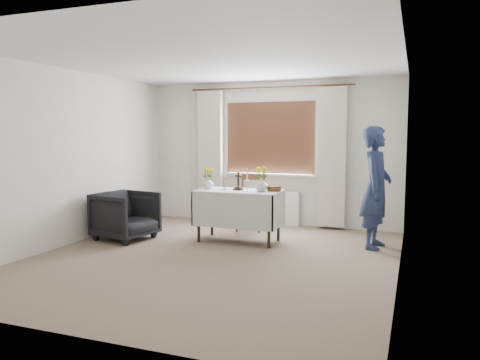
% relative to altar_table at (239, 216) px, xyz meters
% --- Properties ---
extents(ground, '(5.00, 5.00, 0.00)m').
position_rel_altar_table_xyz_m(ground, '(0.03, -1.02, -0.38)').
color(ground, gray).
rests_on(ground, ground).
extents(altar_table, '(1.24, 0.64, 0.76)m').
position_rel_altar_table_xyz_m(altar_table, '(0.00, 0.00, 0.00)').
color(altar_table, silver).
rests_on(altar_table, ground).
extents(wooden_chair, '(0.47, 0.47, 0.93)m').
position_rel_altar_table_xyz_m(wooden_chair, '(-0.11, 0.84, 0.09)').
color(wooden_chair, brown).
rests_on(wooden_chair, ground).
extents(armchair, '(0.92, 0.90, 0.73)m').
position_rel_altar_table_xyz_m(armchair, '(-1.65, -0.47, -0.02)').
color(armchair, black).
rests_on(armchair, ground).
extents(person, '(0.47, 0.66, 1.69)m').
position_rel_altar_table_xyz_m(person, '(1.92, 0.31, 0.47)').
color(person, navy).
rests_on(person, ground).
extents(radiator, '(1.10, 0.10, 0.60)m').
position_rel_altar_table_xyz_m(radiator, '(0.03, 1.40, -0.08)').
color(radiator, white).
rests_on(radiator, ground).
extents(wooden_cross, '(0.15, 0.13, 0.28)m').
position_rel_altar_table_xyz_m(wooden_cross, '(-0.02, 0.04, 0.52)').
color(wooden_cross, black).
rests_on(wooden_cross, altar_table).
extents(candlestick_left, '(0.13, 0.13, 0.37)m').
position_rel_altar_table_xyz_m(candlestick_left, '(-0.23, 0.00, 0.57)').
color(candlestick_left, silver).
rests_on(candlestick_left, altar_table).
extents(candlestick_right, '(0.12, 0.12, 0.33)m').
position_rel_altar_table_xyz_m(candlestick_right, '(0.14, -0.03, 0.55)').
color(candlestick_right, silver).
rests_on(candlestick_right, altar_table).
extents(flower_vase_left, '(0.20, 0.20, 0.17)m').
position_rel_altar_table_xyz_m(flower_vase_left, '(-0.51, 0.04, 0.46)').
color(flower_vase_left, silver).
rests_on(flower_vase_left, altar_table).
extents(flower_vase_right, '(0.20, 0.20, 0.19)m').
position_rel_altar_table_xyz_m(flower_vase_right, '(0.35, 0.01, 0.48)').
color(flower_vase_right, silver).
rests_on(flower_vase_right, altar_table).
extents(wicker_basket, '(0.26, 0.26, 0.08)m').
position_rel_altar_table_xyz_m(wicker_basket, '(0.51, 0.11, 0.42)').
color(wicker_basket, brown).
rests_on(wicker_basket, altar_table).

